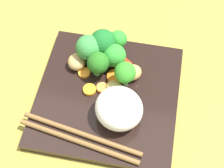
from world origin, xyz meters
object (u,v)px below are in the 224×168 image
object	(u,v)px
square_plate	(108,96)
carrot_slice_3	(102,88)
broccoli_floret_1	(89,48)
chopstick_pair	(80,138)
rice_mound	(119,108)

from	to	relation	value
square_plate	carrot_slice_3	xyz separation A→B (cm)	(-0.79, -1.14, 1.22)
broccoli_floret_1	carrot_slice_3	xyz separation A→B (cm)	(5.68, 3.54, -3.35)
chopstick_pair	carrot_slice_3	bearing A→B (deg)	90.30
broccoli_floret_1	chopstick_pair	size ratio (longest dim) A/B	0.30
carrot_slice_3	chopstick_pair	xyz separation A→B (cm)	(9.87, -1.59, 0.07)
chopstick_pair	square_plate	bearing A→B (deg)	82.70
rice_mound	carrot_slice_3	bearing A→B (deg)	-141.16
square_plate	rice_mound	world-z (taller)	rice_mound
square_plate	carrot_slice_3	distance (cm)	1.85
square_plate	chopstick_pair	world-z (taller)	chopstick_pair
square_plate	rice_mound	distance (cm)	6.04
rice_mound	broccoli_floret_1	xyz separation A→B (cm)	(-10.41, -7.35, 0.84)
broccoli_floret_1	chopstick_pair	distance (cm)	16.01
rice_mound	square_plate	bearing A→B (deg)	-145.94
carrot_slice_3	rice_mound	bearing A→B (deg)	38.84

